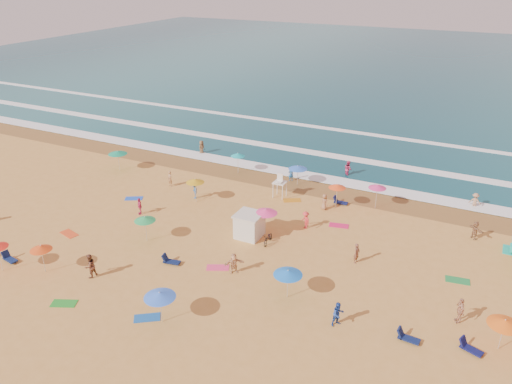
% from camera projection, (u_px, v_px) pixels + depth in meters
% --- Properties ---
extents(ground, '(220.00, 220.00, 0.00)m').
position_uv_depth(ground, '(249.00, 240.00, 41.51)').
color(ground, gold).
rests_on(ground, ground).
extents(ocean, '(220.00, 140.00, 0.18)m').
position_uv_depth(ocean, '(422.00, 67.00, 109.91)').
color(ocean, '#0C4756').
rests_on(ocean, ground).
extents(wet_sand, '(220.00, 220.00, 0.00)m').
position_uv_depth(wet_sand, '(304.00, 186.00, 51.69)').
color(wet_sand, olive).
rests_on(wet_sand, ground).
extents(surf_foam, '(200.00, 18.70, 0.05)m').
position_uv_depth(surf_foam, '(331.00, 158.00, 58.83)').
color(surf_foam, white).
rests_on(surf_foam, ground).
extents(cabana, '(2.00, 2.00, 2.00)m').
position_uv_depth(cabana, '(249.00, 226.00, 41.72)').
color(cabana, silver).
rests_on(cabana, ground).
extents(cabana_roof, '(2.20, 2.20, 0.12)m').
position_uv_depth(cabana_roof, '(249.00, 215.00, 41.28)').
color(cabana_roof, silver).
rests_on(cabana_roof, cabana).
extents(bicycle, '(0.74, 1.78, 0.92)m').
position_uv_depth(bicycle, '(268.00, 238.00, 40.94)').
color(bicycle, black).
rests_on(bicycle, ground).
extents(lifeguard_stand, '(1.20, 1.20, 2.10)m').
position_uv_depth(lifeguard_stand, '(280.00, 187.00, 48.81)').
color(lifeguard_stand, white).
rests_on(lifeguard_stand, ground).
extents(beach_umbrellas, '(49.87, 26.42, 0.71)m').
position_uv_depth(beach_umbrellas, '(246.00, 214.00, 41.24)').
color(beach_umbrellas, green).
rests_on(beach_umbrellas, ground).
extents(loungers, '(45.37, 22.03, 0.34)m').
position_uv_depth(loungers, '(303.00, 284.00, 35.59)').
color(loungers, navy).
rests_on(loungers, ground).
extents(towels, '(41.03, 23.33, 0.03)m').
position_uv_depth(towels, '(277.00, 259.00, 38.84)').
color(towels, '#EA491D').
rests_on(towels, ground).
extents(beachgoers, '(40.99, 28.19, 2.13)m').
position_uv_depth(beachgoers, '(272.00, 215.00, 44.02)').
color(beachgoers, '#C83261').
rests_on(beachgoers, ground).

